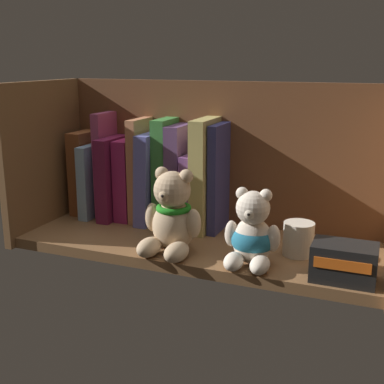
{
  "coord_description": "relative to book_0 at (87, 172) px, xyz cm",
  "views": [
    {
      "loc": [
        33.25,
        -86.36,
        36.25
      ],
      "look_at": [
        -1.52,
        0.0,
        11.65
      ],
      "focal_mm": 47.42,
      "sensor_mm": 36.0,
      "label": 1
    }
  ],
  "objects": [
    {
      "name": "shelf_side_panel_left",
      "position": [
        -4.07,
        -8.96,
        4.65
      ],
      "size": [
        1.6,
        26.82,
        31.84
      ],
      "primitive_type": "cube",
      "color": "brown",
      "rests_on": "ground"
    },
    {
      "name": "book_5",
      "position": [
        14.36,
        0.0,
        1.76
      ],
      "size": [
        2.04,
        10.98,
        22.06
      ],
      "primitive_type": "cube",
      "color": "#C87D53",
      "rests_on": "shelf_board"
    },
    {
      "name": "book_11",
      "position": [
        32.16,
        0.0,
        1.65
      ],
      "size": [
        1.74,
        11.79,
        21.84
      ],
      "primitive_type": "cube",
      "color": "navy",
      "rests_on": "shelf_board"
    },
    {
      "name": "book_8",
      "position": [
        23.37,
        0.0,
        1.32
      ],
      "size": [
        3.04,
        10.99,
        21.17
      ],
      "primitive_type": "cube",
      "color": "#5C3D6B",
      "rests_on": "shelf_board"
    },
    {
      "name": "teddy_bear_smaller",
      "position": [
        43.34,
        -16.22,
        -4.02
      ],
      "size": [
        9.72,
        10.14,
        13.35
      ],
      "color": "beige",
      "rests_on": "shelf_board"
    },
    {
      "name": "book_4",
      "position": [
        11.46,
        0.0,
        -0.5
      ],
      "size": [
        3.26,
        10.99,
        17.53
      ],
      "primitive_type": "cube",
      "color": "#942058",
      "rests_on": "shelf_board"
    },
    {
      "name": "teddy_bear_larger",
      "position": [
        28.33,
        -16.04,
        -2.66
      ],
      "size": [
        11.36,
        11.6,
        15.48
      ],
      "color": "tan",
      "rests_on": "shelf_board"
    },
    {
      "name": "pillar_candle",
      "position": [
        49.99,
        -9.38,
        -6.25
      ],
      "size": [
        5.5,
        5.5,
        6.04
      ],
      "primitive_type": "cylinder",
      "color": "silver",
      "rests_on": "shelf_board"
    },
    {
      "name": "shelf_back_panel",
      "position": [
        30.95,
        3.86,
        4.65
      ],
      "size": [
        70.85,
        1.2,
        31.84
      ],
      "primitive_type": "cube",
      "color": "brown",
      "rests_on": "ground"
    },
    {
      "name": "book_0",
      "position": [
        0.0,
        0.0,
        0.0
      ],
      "size": [
        3.54,
        9.97,
        18.53
      ],
      "primitive_type": "cube",
      "color": "brown",
      "rests_on": "shelf_board"
    },
    {
      "name": "book_9",
      "position": [
        26.42,
        0.0,
        -1.56
      ],
      "size": [
        2.92,
        12.05,
        15.48
      ],
      "primitive_type": "cube",
      "rotation": [
        0.0,
        0.02,
        0.0
      ],
      "color": "#77468E",
      "rests_on": "shelf_board"
    },
    {
      "name": "book_2",
      "position": [
        5.51,
        0.0,
        2.2
      ],
      "size": [
        1.92,
        9.04,
        22.93
      ],
      "primitive_type": "cube",
      "color": "#A74675",
      "rests_on": "shelf_board"
    },
    {
      "name": "book_10",
      "position": [
        29.49,
        0.0,
        2.14
      ],
      "size": [
        3.1,
        14.91,
        22.82
      ],
      "primitive_type": "cube",
      "color": "tan",
      "rests_on": "shelf_board"
    },
    {
      "name": "book_1",
      "position": [
        3.16,
        0.0,
        -1.24
      ],
      "size": [
        2.37,
        14.39,
        16.06
      ],
      "primitive_type": "cube",
      "rotation": [
        0.0,
        0.01,
        0.0
      ],
      "color": "#85ACD0",
      "rests_on": "shelf_board"
    },
    {
      "name": "book_3",
      "position": [
        8.15,
        0.0,
        -0.31
      ],
      "size": [
        2.86,
        14.97,
        17.92
      ],
      "primitive_type": "cube",
      "color": "maroon",
      "rests_on": "shelf_board"
    },
    {
      "name": "book_7",
      "position": [
        20.16,
        0.0,
        1.86
      ],
      "size": [
        2.88,
        10.11,
        22.26
      ],
      "primitive_type": "cube",
      "color": "#3A8339",
      "rests_on": "shelf_board"
    },
    {
      "name": "book_6",
      "position": [
        17.05,
        0.0,
        0.35
      ],
      "size": [
        3.53,
        13.79,
        19.32
      ],
      "primitive_type": "cube",
      "rotation": [
        0.0,
        0.04,
        0.0
      ],
      "color": "#6468C4",
      "rests_on": "shelf_board"
    },
    {
      "name": "small_product_box",
      "position": [
        58.67,
        -17.11,
        -6.24
      ],
      "size": [
        10.05,
        6.64,
        6.04
      ],
      "color": "black",
      "rests_on": "shelf_board"
    },
    {
      "name": "shelf_board",
      "position": [
        30.95,
        -8.96,
        -10.27
      ],
      "size": [
        68.45,
        24.42,
        2.0
      ],
      "primitive_type": "cube",
      "color": "brown",
      "rests_on": "ground"
    }
  ]
}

